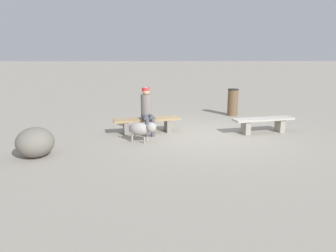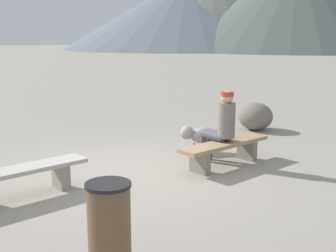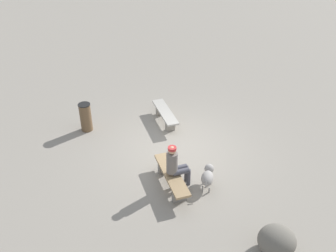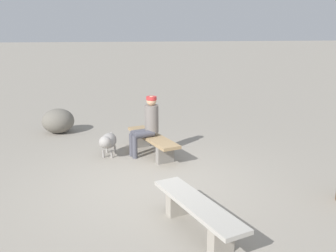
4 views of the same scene
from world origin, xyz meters
name	(u,v)px [view 2 (image 2 of 4)]	position (x,y,z in m)	size (l,w,h in m)	color
ground	(127,175)	(0.00, 0.00, -0.03)	(210.00, 210.00, 0.06)	gray
bench_left	(25,176)	(-1.65, -0.29, 0.30)	(1.83, 0.80, 0.43)	gray
bench_right	(225,149)	(1.66, -0.38, 0.31)	(1.92, 0.83, 0.42)	gray
seated_person	(222,124)	(1.65, -0.28, 0.72)	(0.42, 0.66, 1.30)	slate
dog	(200,135)	(1.75, 0.58, 0.34)	(0.78, 0.47, 0.53)	gray
trash_bin	(110,236)	(-1.38, -2.93, 0.49)	(0.40, 0.40, 0.97)	brown
boulder	(255,116)	(4.01, 1.69, 0.33)	(0.84, 0.80, 0.65)	#6B665B
distant_peak_0	(296,2)	(47.02, 45.29, 7.34)	(37.64, 37.64, 14.67)	#4C5651
distant_peak_1	(213,5)	(40.73, 58.64, 7.51)	(37.90, 37.90, 15.02)	slate
distant_peak_2	(187,13)	(36.46, 60.35, 6.17)	(42.91, 42.91, 12.34)	slate
distant_peak_3	(238,29)	(41.73, 52.66, 3.37)	(25.73, 25.73, 6.74)	#4C5651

